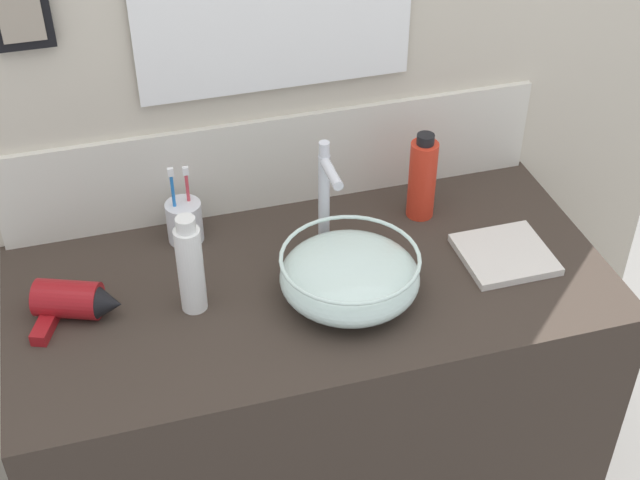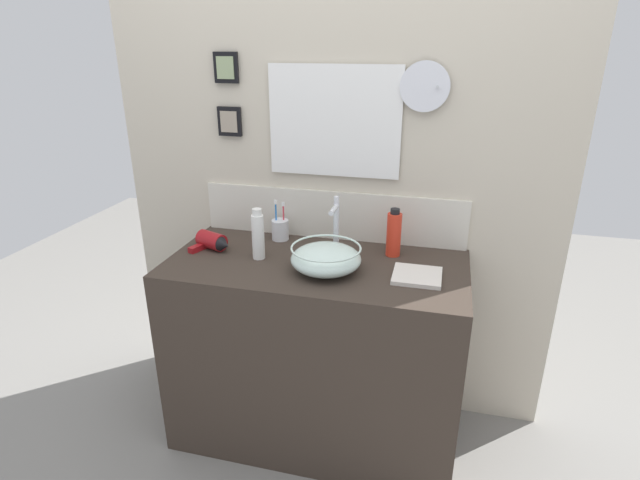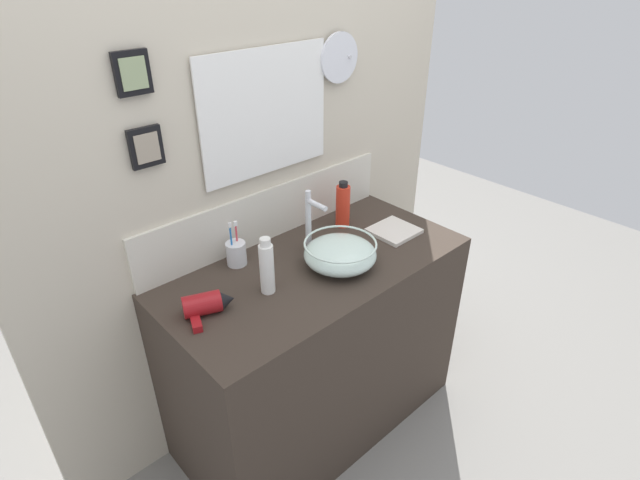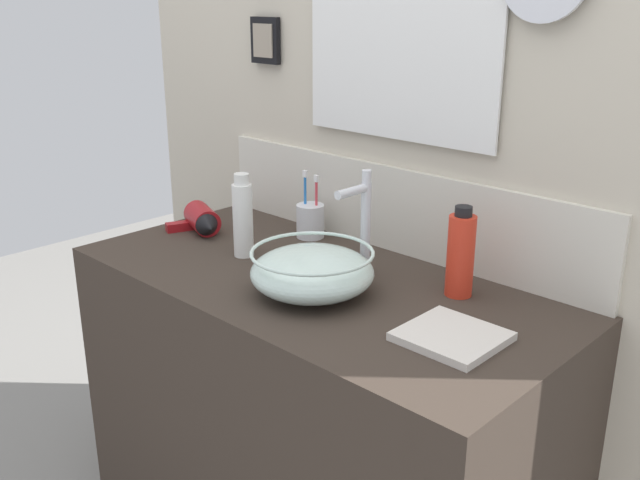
{
  "view_description": "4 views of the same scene",
  "coord_description": "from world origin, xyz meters",
  "px_view_note": "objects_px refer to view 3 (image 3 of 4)",
  "views": [
    {
      "loc": [
        -0.36,
        -1.32,
        2.0
      ],
      "look_at": [
        0.02,
        0.0,
        0.94
      ],
      "focal_mm": 50.0,
      "sensor_mm": 36.0,
      "label": 1
    },
    {
      "loc": [
        0.47,
        -1.77,
        1.67
      ],
      "look_at": [
        0.02,
        0.0,
        0.94
      ],
      "focal_mm": 28.0,
      "sensor_mm": 36.0,
      "label": 2
    },
    {
      "loc": [
        -1.06,
        -1.17,
        1.88
      ],
      "look_at": [
        0.02,
        0.0,
        0.94
      ],
      "focal_mm": 28.0,
      "sensor_mm": 36.0,
      "label": 3
    },
    {
      "loc": [
        1.07,
        -1.09,
        1.47
      ],
      "look_at": [
        0.02,
        0.0,
        0.94
      ],
      "focal_mm": 40.0,
      "sensor_mm": 36.0,
      "label": 4
    }
  ],
  "objects_px": {
    "glass_bowl_sink": "(340,254)",
    "lotion_bottle": "(267,267)",
    "spray_bottle": "(343,205)",
    "hair_drier": "(207,304)",
    "faucet": "(310,217)",
    "toothbrush_cup": "(236,253)",
    "hand_towel": "(394,231)"
  },
  "relations": [
    {
      "from": "glass_bowl_sink",
      "to": "spray_bottle",
      "type": "bearing_deg",
      "value": 43.52
    },
    {
      "from": "toothbrush_cup",
      "to": "hand_towel",
      "type": "relative_size",
      "value": 1.01
    },
    {
      "from": "faucet",
      "to": "hand_towel",
      "type": "height_order",
      "value": "faucet"
    },
    {
      "from": "glass_bowl_sink",
      "to": "hair_drier",
      "type": "xyz_separation_m",
      "value": [
        -0.52,
        0.09,
        -0.02
      ]
    },
    {
      "from": "spray_bottle",
      "to": "hair_drier",
      "type": "bearing_deg",
      "value": -170.3
    },
    {
      "from": "glass_bowl_sink",
      "to": "toothbrush_cup",
      "type": "distance_m",
      "value": 0.39
    },
    {
      "from": "glass_bowl_sink",
      "to": "spray_bottle",
      "type": "xyz_separation_m",
      "value": [
        0.23,
        0.22,
        0.04
      ]
    },
    {
      "from": "glass_bowl_sink",
      "to": "lotion_bottle",
      "type": "distance_m",
      "value": 0.3
    },
    {
      "from": "faucet",
      "to": "hair_drier",
      "type": "xyz_separation_m",
      "value": [
        -0.52,
        -0.07,
        -0.11
      ]
    },
    {
      "from": "lotion_bottle",
      "to": "hand_towel",
      "type": "bearing_deg",
      "value": -2.39
    },
    {
      "from": "glass_bowl_sink",
      "to": "faucet",
      "type": "height_order",
      "value": "faucet"
    },
    {
      "from": "hair_drier",
      "to": "hand_towel",
      "type": "distance_m",
      "value": 0.87
    },
    {
      "from": "lotion_bottle",
      "to": "glass_bowl_sink",
      "type": "bearing_deg",
      "value": -10.54
    },
    {
      "from": "hair_drier",
      "to": "hand_towel",
      "type": "height_order",
      "value": "hair_drier"
    },
    {
      "from": "spray_bottle",
      "to": "lotion_bottle",
      "type": "height_order",
      "value": "lotion_bottle"
    },
    {
      "from": "faucet",
      "to": "lotion_bottle",
      "type": "height_order",
      "value": "faucet"
    },
    {
      "from": "glass_bowl_sink",
      "to": "lotion_bottle",
      "type": "xyz_separation_m",
      "value": [
        -0.3,
        0.06,
        0.05
      ]
    },
    {
      "from": "lotion_bottle",
      "to": "toothbrush_cup",
      "type": "bearing_deg",
      "value": 84.96
    },
    {
      "from": "spray_bottle",
      "to": "lotion_bottle",
      "type": "relative_size",
      "value": 0.95
    },
    {
      "from": "hair_drier",
      "to": "faucet",
      "type": "bearing_deg",
      "value": 8.07
    },
    {
      "from": "glass_bowl_sink",
      "to": "hand_towel",
      "type": "height_order",
      "value": "glass_bowl_sink"
    },
    {
      "from": "glass_bowl_sink",
      "to": "faucet",
      "type": "distance_m",
      "value": 0.19
    },
    {
      "from": "lotion_bottle",
      "to": "hand_towel",
      "type": "distance_m",
      "value": 0.65
    },
    {
      "from": "glass_bowl_sink",
      "to": "toothbrush_cup",
      "type": "bearing_deg",
      "value": 135.29
    },
    {
      "from": "hair_drier",
      "to": "hand_towel",
      "type": "xyz_separation_m",
      "value": [
        0.86,
        -0.06,
        -0.03
      ]
    },
    {
      "from": "faucet",
      "to": "hair_drier",
      "type": "bearing_deg",
      "value": -171.93
    },
    {
      "from": "glass_bowl_sink",
      "to": "hair_drier",
      "type": "distance_m",
      "value": 0.53
    },
    {
      "from": "glass_bowl_sink",
      "to": "spray_bottle",
      "type": "height_order",
      "value": "spray_bottle"
    },
    {
      "from": "glass_bowl_sink",
      "to": "lotion_bottle",
      "type": "bearing_deg",
      "value": 169.46
    },
    {
      "from": "faucet",
      "to": "toothbrush_cup",
      "type": "height_order",
      "value": "faucet"
    },
    {
      "from": "faucet",
      "to": "hair_drier",
      "type": "relative_size",
      "value": 1.35
    },
    {
      "from": "faucet",
      "to": "spray_bottle",
      "type": "xyz_separation_m",
      "value": [
        0.23,
        0.05,
        -0.05
      ]
    }
  ]
}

